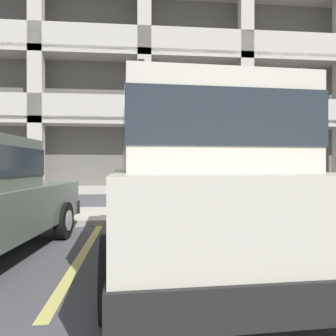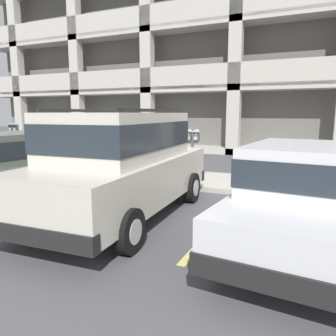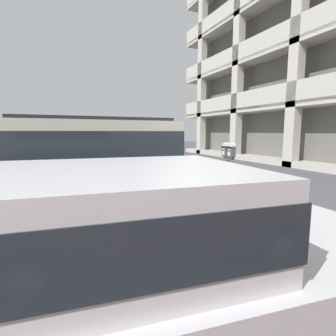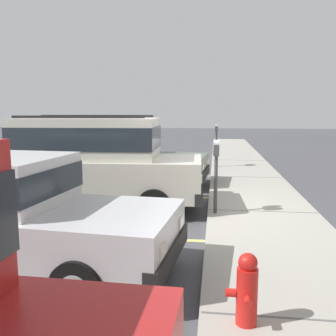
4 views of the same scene
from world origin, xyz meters
name	(u,v)px [view 1 (image 1 of 4)]	position (x,y,z in m)	size (l,w,h in m)	color
ground_plane	(180,230)	(0.00, 0.00, -0.05)	(80.00, 80.00, 0.10)	#4C4C51
sidewalk	(173,214)	(0.00, 1.30, 0.06)	(40.00, 2.20, 0.12)	#ADA89E
parking_stall_lines	(292,241)	(1.57, -1.40, 0.00)	(12.72, 4.80, 0.01)	#DBD16B
silver_suv	(190,174)	(-0.20, -2.33, 1.09)	(2.17, 4.86, 2.03)	beige
parking_meter_near	(189,166)	(0.23, 0.35, 1.19)	(0.35, 0.12, 1.44)	#47474C
parking_garage	(142,34)	(-0.49, 13.23, 9.03)	(32.00, 10.00, 19.25)	#64625C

